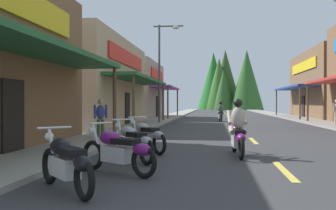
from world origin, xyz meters
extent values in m
cube|color=#38383A|center=(0.00, 32.31, -0.05)|extent=(9.63, 94.63, 0.10)
cube|color=#9E9991|center=(-5.90, 32.31, 0.06)|extent=(2.18, 94.63, 0.12)
cube|color=gray|center=(5.90, 32.31, 0.06)|extent=(2.18, 94.63, 0.12)
cube|color=#E0C64C|center=(0.00, 8.55, 0.01)|extent=(0.16, 2.40, 0.01)
cube|color=#E0C64C|center=(0.00, 14.94, 0.01)|extent=(0.16, 2.40, 0.01)
cube|color=#E0C64C|center=(0.00, 20.65, 0.01)|extent=(0.16, 2.40, 0.01)
cube|color=#E0C64C|center=(0.00, 26.98, 0.01)|extent=(0.16, 2.40, 0.01)
cube|color=#E0C64C|center=(0.00, 32.12, 0.01)|extent=(0.16, 2.40, 0.01)
cube|color=#E0C64C|center=(0.00, 38.18, 0.01)|extent=(0.16, 2.40, 0.01)
cube|color=#E0C64C|center=(0.00, 45.15, 0.01)|extent=(0.16, 2.40, 0.01)
cube|color=#E0C64C|center=(0.00, 50.81, 0.01)|extent=(0.16, 2.40, 0.01)
cube|color=#E0C64C|center=(0.00, 57.28, 0.01)|extent=(0.16, 2.40, 0.01)
cube|color=#E0C64C|center=(0.00, 63.30, 0.01)|extent=(0.16, 2.40, 0.01)
cube|color=#E0C64C|center=(0.00, 69.36, 0.01)|extent=(0.16, 2.40, 0.01)
cube|color=#236033|center=(-6.09, 10.04, 2.90)|extent=(1.80, 10.01, 0.16)
cylinder|color=brown|center=(-5.39, 14.84, 1.41)|extent=(0.14, 0.14, 2.82)
cube|color=black|center=(-6.95, 10.04, 1.05)|extent=(0.08, 1.10, 2.10)
cube|color=tan|center=(-10.42, 23.77, 2.73)|extent=(6.85, 12.47, 5.47)
cube|color=#236033|center=(-6.09, 23.77, 2.90)|extent=(1.80, 11.22, 0.16)
cylinder|color=brown|center=(-5.39, 18.36, 1.41)|extent=(0.14, 0.14, 2.82)
cylinder|color=brown|center=(-5.39, 29.18, 1.41)|extent=(0.14, 0.14, 2.82)
cube|color=red|center=(-6.93, 23.77, 4.27)|extent=(0.10, 8.73, 0.90)
cube|color=black|center=(-6.95, 23.77, 1.05)|extent=(0.08, 1.10, 2.10)
cube|color=gray|center=(-10.55, 36.32, 2.68)|extent=(7.11, 9.86, 5.36)
cube|color=#8C338C|center=(-6.09, 36.32, 2.90)|extent=(1.80, 8.88, 0.16)
cylinder|color=brown|center=(-5.39, 32.08, 1.41)|extent=(0.14, 0.14, 2.82)
cylinder|color=brown|center=(-5.39, 40.56, 1.41)|extent=(0.14, 0.14, 2.82)
cube|color=red|center=(-6.93, 36.32, 4.18)|extent=(0.10, 6.90, 0.90)
cube|color=black|center=(-6.95, 36.32, 1.05)|extent=(0.08, 1.10, 2.10)
cylinder|color=brown|center=(5.39, 29.24, 1.41)|extent=(0.14, 0.14, 2.82)
cube|color=navy|center=(6.09, 37.56, 2.90)|extent=(1.80, 11.98, 0.16)
cylinder|color=brown|center=(5.39, 31.77, 1.41)|extent=(0.14, 0.14, 2.82)
cylinder|color=brown|center=(5.39, 43.36, 1.41)|extent=(0.14, 0.14, 2.82)
cube|color=yellow|center=(6.93, 37.56, 4.90)|extent=(0.10, 9.32, 0.90)
cube|color=black|center=(6.95, 37.56, 1.05)|extent=(0.08, 1.10, 2.10)
cylinder|color=#474C51|center=(-5.22, 25.86, 3.39)|extent=(0.14, 0.14, 6.79)
cylinder|color=#474C51|center=(-4.59, 25.86, 6.69)|extent=(2.05, 0.10, 0.10)
ellipsoid|color=silver|center=(-4.07, 25.86, 6.59)|extent=(0.50, 0.30, 0.24)
torus|color=black|center=(-4.42, 6.77, 0.32)|extent=(0.51, 0.54, 0.64)
torus|color=black|center=(-3.39, 5.67, 0.32)|extent=(0.51, 0.54, 0.64)
cube|color=silver|center=(-3.90, 6.22, 0.40)|extent=(0.68, 0.70, 0.32)
ellipsoid|color=black|center=(-4.04, 6.37, 0.72)|extent=(0.62, 0.63, 0.28)
cube|color=black|center=(-3.73, 6.04, 0.68)|extent=(0.61, 0.63, 0.12)
ellipsoid|color=black|center=(-3.42, 5.71, 0.55)|extent=(0.48, 0.49, 0.24)
cylinder|color=silver|center=(-4.33, 6.67, 0.65)|extent=(0.30, 0.31, 0.71)
cylinder|color=silver|center=(-4.24, 6.59, 1.02)|extent=(0.46, 0.44, 0.04)
sphere|color=white|center=(-4.44, 6.79, 0.85)|extent=(0.16, 0.16, 0.16)
torus|color=black|center=(-4.09, 8.23, 0.32)|extent=(0.59, 0.43, 0.64)
torus|color=black|center=(-2.82, 7.43, 0.32)|extent=(0.59, 0.43, 0.64)
cube|color=silver|center=(-3.46, 7.83, 0.40)|extent=(0.74, 0.61, 0.32)
ellipsoid|color=#721972|center=(-3.63, 7.93, 0.72)|extent=(0.64, 0.57, 0.28)
cube|color=black|center=(-3.25, 7.69, 0.68)|extent=(0.66, 0.56, 0.12)
ellipsoid|color=#721972|center=(-2.87, 7.45, 0.55)|extent=(0.50, 0.44, 0.24)
cylinder|color=silver|center=(-3.98, 8.16, 0.65)|extent=(0.35, 0.25, 0.71)
cylinder|color=silver|center=(-3.88, 8.09, 1.02)|extent=(0.35, 0.53, 0.04)
sphere|color=white|center=(-4.12, 8.24, 0.85)|extent=(0.16, 0.16, 0.16)
torus|color=black|center=(-4.01, 10.07, 0.32)|extent=(0.49, 0.55, 0.64)
torus|color=black|center=(-3.04, 8.93, 0.32)|extent=(0.49, 0.55, 0.64)
cube|color=silver|center=(-3.52, 9.50, 0.40)|extent=(0.67, 0.72, 0.32)
ellipsoid|color=#99999E|center=(-3.65, 9.65, 0.72)|extent=(0.61, 0.63, 0.28)
cube|color=black|center=(-3.36, 9.31, 0.68)|extent=(0.60, 0.64, 0.12)
ellipsoid|color=#99999E|center=(-3.07, 8.96, 0.55)|extent=(0.47, 0.49, 0.24)
cylinder|color=silver|center=(-3.92, 9.97, 0.65)|extent=(0.29, 0.32, 0.71)
cylinder|color=silver|center=(-3.85, 9.88, 1.02)|extent=(0.48, 0.42, 0.04)
sphere|color=white|center=(-4.03, 10.10, 0.85)|extent=(0.16, 0.16, 0.16)
torus|color=black|center=(-3.97, 11.74, 0.32)|extent=(0.49, 0.55, 0.64)
torus|color=black|center=(-2.99, 10.61, 0.32)|extent=(0.49, 0.55, 0.64)
cube|color=silver|center=(-3.48, 11.17, 0.40)|extent=(0.67, 0.71, 0.32)
ellipsoid|color=#99999E|center=(-3.61, 11.32, 0.72)|extent=(0.61, 0.63, 0.28)
cube|color=black|center=(-3.32, 10.98, 0.68)|extent=(0.60, 0.64, 0.12)
ellipsoid|color=#99999E|center=(-3.02, 10.64, 0.55)|extent=(0.47, 0.49, 0.24)
cylinder|color=silver|center=(-3.89, 11.64, 0.65)|extent=(0.29, 0.32, 0.71)
cylinder|color=silver|center=(-3.81, 11.55, 1.02)|extent=(0.48, 0.42, 0.04)
sphere|color=white|center=(-3.99, 11.76, 0.85)|extent=(0.16, 0.16, 0.16)
torus|color=black|center=(-0.90, 11.55, 0.32)|extent=(0.14, 0.65, 0.64)
torus|color=black|center=(-0.80, 10.05, 0.32)|extent=(0.14, 0.65, 0.64)
cube|color=silver|center=(-0.85, 10.80, 0.40)|extent=(0.33, 0.72, 0.32)
ellipsoid|color=#721972|center=(-0.86, 11.00, 0.72)|extent=(0.36, 0.58, 0.28)
cube|color=black|center=(-0.83, 10.55, 0.68)|extent=(0.32, 0.62, 0.12)
ellipsoid|color=#721972|center=(-0.80, 10.10, 0.55)|extent=(0.27, 0.45, 0.24)
cylinder|color=silver|center=(-0.89, 11.42, 0.65)|extent=(0.08, 0.37, 0.71)
cylinder|color=silver|center=(-0.88, 11.30, 1.02)|extent=(0.60, 0.08, 0.04)
sphere|color=white|center=(-0.90, 11.58, 0.85)|extent=(0.16, 0.16, 0.16)
ellipsoid|color=#B2A599|center=(-0.84, 10.65, 1.05)|extent=(0.40, 0.40, 0.64)
sphere|color=black|center=(-0.84, 10.70, 1.45)|extent=(0.24, 0.24, 0.24)
cylinder|color=#B2A599|center=(-1.01, 10.81, 0.70)|extent=(0.17, 0.43, 0.24)
cylinder|color=#B2A599|center=(-1.06, 10.94, 1.05)|extent=(0.13, 0.51, 0.40)
cylinder|color=#B2A599|center=(-0.69, 10.83, 0.70)|extent=(0.17, 0.43, 0.24)
cylinder|color=#B2A599|center=(-0.65, 10.96, 1.05)|extent=(0.13, 0.51, 0.40)
torus|color=black|center=(-1.04, 30.51, 0.32)|extent=(0.14, 0.65, 0.64)
torus|color=black|center=(-0.94, 29.01, 0.32)|extent=(0.14, 0.65, 0.64)
cube|color=silver|center=(-0.99, 29.76, 0.40)|extent=(0.33, 0.72, 0.32)
ellipsoid|color=black|center=(-1.00, 29.96, 0.72)|extent=(0.36, 0.58, 0.28)
cube|color=black|center=(-0.97, 29.51, 0.68)|extent=(0.32, 0.62, 0.12)
ellipsoid|color=black|center=(-0.94, 29.06, 0.55)|extent=(0.27, 0.46, 0.24)
cylinder|color=silver|center=(-1.03, 30.38, 0.65)|extent=(0.09, 0.37, 0.71)
cylinder|color=silver|center=(-1.02, 30.26, 1.02)|extent=(0.60, 0.08, 0.04)
sphere|color=white|center=(-1.04, 30.54, 0.85)|extent=(0.16, 0.16, 0.16)
ellipsoid|color=#3F593F|center=(-0.98, 29.61, 1.05)|extent=(0.41, 0.41, 0.64)
sphere|color=black|center=(-0.98, 29.66, 1.45)|extent=(0.24, 0.24, 0.24)
cylinder|color=#3F593F|center=(-1.15, 29.77, 0.70)|extent=(0.17, 0.43, 0.24)
cylinder|color=#3F593F|center=(-1.21, 29.90, 1.05)|extent=(0.14, 0.51, 0.40)
cylinder|color=#3F593F|center=(-0.83, 29.79, 0.70)|extent=(0.17, 0.43, 0.24)
cylinder|color=#3F593F|center=(-0.79, 29.93, 1.05)|extent=(0.14, 0.51, 0.40)
cylinder|color=#3F593F|center=(-6.01, 14.70, 0.40)|extent=(0.14, 0.14, 0.80)
cylinder|color=#3F593F|center=(-5.87, 14.82, 0.40)|extent=(0.14, 0.14, 0.80)
ellipsoid|color=#333F8C|center=(-5.94, 14.76, 1.08)|extent=(0.44, 0.43, 0.57)
cylinder|color=#333F8C|center=(-6.12, 14.60, 1.11)|extent=(0.09, 0.09, 0.54)
cylinder|color=#333F8C|center=(-5.76, 14.92, 1.11)|extent=(0.09, 0.09, 0.54)
sphere|color=tan|center=(-5.94, 14.76, 1.48)|extent=(0.22, 0.22, 0.22)
cylinder|color=#B2A599|center=(5.56, 23.29, 0.42)|extent=(0.14, 0.14, 0.83)
cylinder|color=#B2A599|center=(5.44, 23.20, 1.16)|extent=(0.09, 0.09, 0.56)
cone|color=#326023|center=(-0.44, 81.28, 5.52)|extent=(6.18, 6.18, 11.04)
cone|color=#304E23|center=(0.93, 83.46, 6.53)|extent=(7.31, 7.31, 13.06)
cone|color=#2E5723|center=(0.47, 79.51, 4.18)|extent=(4.68, 4.68, 8.36)
cone|color=#2B5A23|center=(5.11, 78.58, 6.17)|extent=(6.91, 6.91, 12.33)
cone|color=#206523|center=(-1.63, 82.91, 6.23)|extent=(6.98, 6.98, 12.46)
camera|label=1|loc=(-1.49, 0.32, 1.45)|focal=40.33mm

